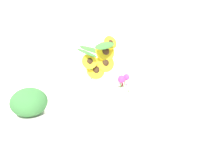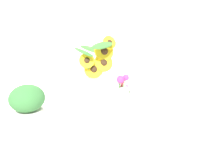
{
  "view_description": "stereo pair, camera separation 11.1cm",
  "coord_description": "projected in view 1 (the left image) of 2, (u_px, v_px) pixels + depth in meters",
  "views": [
    {
      "loc": [
        -0.48,
        -0.86,
        0.53
      ],
      "look_at": [
        -0.02,
        0.07,
        0.14
      ],
      "focal_mm": 35.0,
      "sensor_mm": 36.0,
      "label": 1
    },
    {
      "loc": [
        -0.38,
        -0.9,
        0.53
      ],
      "look_at": [
        -0.02,
        0.07,
        0.14
      ],
      "focal_mm": 35.0,
      "sensor_mm": 36.0,
      "label": 2
    }
  ],
  "objects": [
    {
      "name": "vase_small_center",
      "position": [
        120.0,
        95.0,
        1.1
      ],
      "size": [
        0.09,
        0.08,
        0.19
      ],
      "color": "white",
      "rests_on": "serving_tray"
    },
    {
      "name": "ground_plane",
      "position": [
        122.0,
        114.0,
        1.1
      ],
      "size": [
        6.0,
        6.0,
        0.0
      ],
      "primitive_type": "plane",
      "color": "silver"
    },
    {
      "name": "vase_bulb_right",
      "position": [
        126.0,
        92.0,
        1.17
      ],
      "size": [
        0.09,
        0.07,
        0.14
      ],
      "color": "white",
      "rests_on": "serving_tray"
    },
    {
      "name": "mason_jar_sunflowers",
      "position": [
        96.0,
        81.0,
        1.03
      ],
      "size": [
        0.22,
        0.22,
        0.38
      ],
      "color": "silver",
      "rests_on": "serving_tray"
    },
    {
      "name": "potted_plant",
      "position": [
        30.0,
        109.0,
        0.91
      ],
      "size": [
        0.15,
        0.15,
        0.2
      ],
      "color": "beige",
      "rests_on": "ground_plane"
    },
    {
      "name": "serving_tray",
      "position": [
        112.0,
        107.0,
        1.15
      ],
      "size": [
        0.45,
        0.45,
        0.02
      ],
      "color": "silver",
      "rests_on": "ground_plane"
    }
  ]
}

